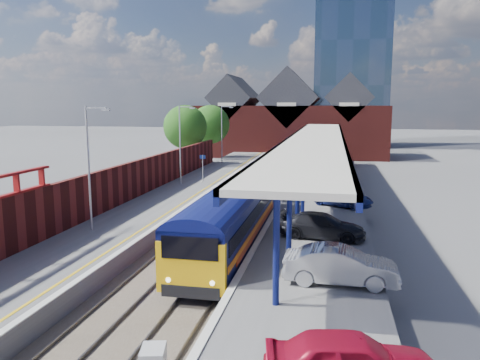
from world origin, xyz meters
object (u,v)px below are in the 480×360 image
(train, at_px, (281,161))
(parked_car_blue, at_px, (344,198))
(lamp_post_c, at_px, (181,140))
(parked_car_silver, at_px, (340,265))
(parked_car_dark, at_px, (322,226))
(lamp_post_b, at_px, (91,161))
(platform_sign, at_px, (203,163))
(lamp_post_d, at_px, (223,131))

(train, bearing_deg, parked_car_blue, -69.34)
(lamp_post_c, bearing_deg, parked_car_silver, -57.60)
(train, relative_size, parked_car_dark, 14.32)
(lamp_post_b, relative_size, lamp_post_c, 1.00)
(parked_car_dark, bearing_deg, parked_car_blue, -0.84)
(train, bearing_deg, lamp_post_c, -128.49)
(lamp_post_b, distance_m, parked_car_dark, 13.23)
(parked_car_silver, xyz_separation_m, parked_car_blue, (0.43, 14.89, -0.17))
(lamp_post_c, distance_m, parked_car_silver, 25.67)
(platform_sign, bearing_deg, parked_car_silver, -62.40)
(lamp_post_c, relative_size, parked_car_dark, 1.52)
(lamp_post_c, height_order, parked_car_blue, lamp_post_c)
(parked_car_silver, distance_m, parked_car_dark, 6.52)
(train, xyz_separation_m, parked_car_blue, (6.22, -16.49, -0.55))
(lamp_post_b, height_order, parked_car_dark, lamp_post_b)
(train, xyz_separation_m, lamp_post_c, (-7.86, -9.88, 2.87))
(lamp_post_c, height_order, parked_car_silver, lamp_post_c)
(platform_sign, height_order, parked_car_dark, platform_sign)
(parked_car_blue, bearing_deg, parked_car_dark, -161.01)
(lamp_post_c, bearing_deg, train, 51.51)
(parked_car_silver, distance_m, parked_car_blue, 14.90)
(parked_car_blue, bearing_deg, parked_car_silver, -153.84)
(train, height_order, platform_sign, platform_sign)
(train, height_order, parked_car_blue, train)
(platform_sign, xyz_separation_m, parked_car_dark, (11.40, -17.03, -1.02))
(parked_car_dark, height_order, parked_car_blue, parked_car_dark)
(lamp_post_d, height_order, platform_sign, lamp_post_d)
(lamp_post_b, bearing_deg, parked_car_dark, 4.33)
(lamp_post_d, xyz_separation_m, platform_sign, (1.36, -14.00, -2.30))
(lamp_post_b, xyz_separation_m, lamp_post_d, (0.00, 32.00, 0.00))
(train, relative_size, lamp_post_b, 9.41)
(lamp_post_b, relative_size, parked_car_silver, 1.55)
(lamp_post_c, distance_m, parked_car_blue, 15.92)
(parked_car_dark, xyz_separation_m, parked_car_blue, (1.31, 8.43, -0.09))
(lamp_post_c, relative_size, platform_sign, 2.80)
(lamp_post_b, xyz_separation_m, parked_car_blue, (14.07, 9.39, -3.42))
(platform_sign, bearing_deg, lamp_post_b, -94.33)
(train, xyz_separation_m, platform_sign, (-6.49, -7.88, 0.57))
(lamp_post_c, xyz_separation_m, platform_sign, (1.36, 2.00, -2.30))
(train, relative_size, parked_car_blue, 15.97)
(lamp_post_d, relative_size, parked_car_dark, 1.52)
(parked_car_silver, relative_size, parked_car_dark, 0.98)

